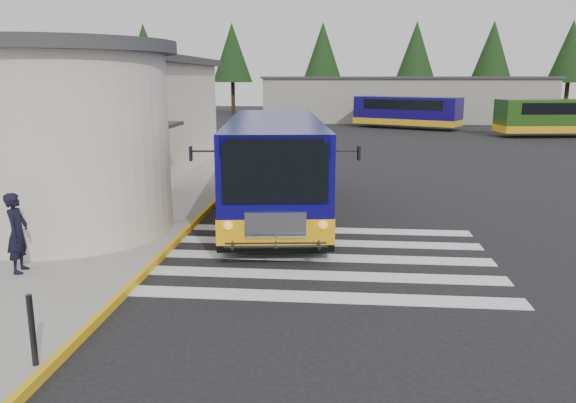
# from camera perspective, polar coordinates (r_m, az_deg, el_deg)

# --- Properties ---
(ground) EXTENTS (140.00, 140.00, 0.00)m
(ground) POSITION_cam_1_polar(r_m,az_deg,el_deg) (13.80, 5.18, -4.73)
(ground) COLOR black
(ground) RESTS_ON ground
(sidewalk) EXTENTS (10.00, 34.00, 0.15)m
(sidewalk) POSITION_cam_1_polar(r_m,az_deg,el_deg) (19.79, -21.83, -0.09)
(sidewalk) COLOR gray
(sidewalk) RESTS_ON ground
(curb_strip) EXTENTS (0.12, 34.00, 0.16)m
(curb_strip) POSITION_cam_1_polar(r_m,az_deg,el_deg) (18.10, -7.72, -0.39)
(curb_strip) COLOR gold
(curb_strip) RESTS_ON ground
(station_building) EXTENTS (12.70, 18.70, 4.80)m
(station_building) POSITION_cam_1_polar(r_m,az_deg,el_deg) (22.86, -23.21, 7.70)
(station_building) COLOR beige
(station_building) RESTS_ON ground
(crosswalk) EXTENTS (8.00, 5.35, 0.01)m
(crosswalk) POSITION_cam_1_polar(r_m,az_deg,el_deg) (13.05, 2.96, -5.69)
(crosswalk) COLOR silver
(crosswalk) RESTS_ON ground
(depot_building) EXTENTS (26.40, 8.40, 4.20)m
(depot_building) POSITION_cam_1_polar(r_m,az_deg,el_deg) (55.56, 11.64, 10.17)
(depot_building) COLOR gray
(depot_building) RESTS_ON ground
(tree_line) EXTENTS (58.40, 4.40, 10.00)m
(tree_line) POSITION_cam_1_polar(r_m,az_deg,el_deg) (63.57, 11.29, 14.65)
(tree_line) COLOR black
(tree_line) RESTS_ON ground
(transit_bus) EXTENTS (4.26, 10.43, 2.88)m
(transit_bus) POSITION_cam_1_polar(r_m,az_deg,el_deg) (16.88, -1.37, 3.28)
(transit_bus) COLOR #0F0865
(transit_bus) RESTS_ON ground
(pedestrian_a) EXTENTS (0.49, 0.66, 1.66)m
(pedestrian_a) POSITION_cam_1_polar(r_m,az_deg,el_deg) (12.70, -25.80, -2.88)
(pedestrian_a) COLOR black
(pedestrian_a) RESTS_ON sidewalk
(pedestrian_b) EXTENTS (0.82, 0.92, 1.57)m
(pedestrian_b) POSITION_cam_1_polar(r_m,az_deg,el_deg) (13.92, -16.39, -1.07)
(pedestrian_b) COLOR black
(pedestrian_b) RESTS_ON sidewalk
(bollard) EXTENTS (0.08, 0.08, 1.04)m
(bollard) POSITION_cam_1_polar(r_m,az_deg,el_deg) (8.66, -24.55, -11.82)
(bollard) COLOR black
(bollard) RESTS_ON sidewalk
(far_bus_a) EXTENTS (8.69, 6.11, 2.21)m
(far_bus_a) POSITION_cam_1_polar(r_m,az_deg,el_deg) (47.36, 11.99, 8.99)
(far_bus_a) COLOR #100755
(far_bus_a) RESTS_ON ground
(far_bus_b) EXTENTS (8.95, 3.58, 2.25)m
(far_bus_b) POSITION_cam_1_polar(r_m,az_deg,el_deg) (44.16, 25.96, 7.82)
(far_bus_b) COLOR #214913
(far_bus_b) RESTS_ON ground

